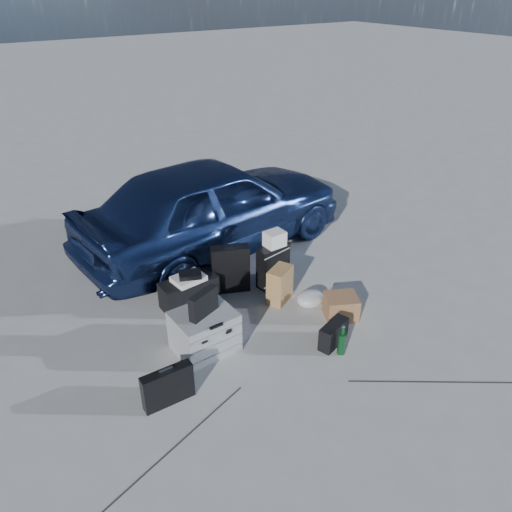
{
  "coord_description": "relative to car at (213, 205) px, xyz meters",
  "views": [
    {
      "loc": [
        -2.5,
        -3.2,
        3.41
      ],
      "look_at": [
        0.25,
        0.85,
        0.64
      ],
      "focal_mm": 35.0,
      "sensor_mm": 36.0,
      "label": 1
    }
  ],
  "objects": [
    {
      "name": "cardboard_box",
      "position": [
        0.35,
        -2.24,
        -0.52
      ],
      "size": [
        0.46,
        0.44,
        0.27
      ],
      "primitive_type": "cube",
      "rotation": [
        0.0,
        0.0,
        -0.47
      ],
      "color": "#966941",
      "rests_on": "ground"
    },
    {
      "name": "ground",
      "position": [
        -0.55,
        -2.32,
        -0.66
      ],
      "size": [
        60.0,
        60.0,
        0.0
      ],
      "primitive_type": "plane",
      "color": "#B0B0AB",
      "rests_on": "ground"
    },
    {
      "name": "pelican_case",
      "position": [
        -1.2,
        -1.86,
        -0.44
      ],
      "size": [
        0.61,
        0.51,
        0.44
      ],
      "primitive_type": "cube",
      "rotation": [
        0.0,
        0.0,
        0.02
      ],
      "color": "#9A9C9F",
      "rests_on": "ground"
    },
    {
      "name": "suitcase_right",
      "position": [
        0.13,
        -1.23,
        -0.39
      ],
      "size": [
        0.46,
        0.23,
        0.53
      ],
      "primitive_type": "cube",
      "rotation": [
        0.0,
        0.0,
        0.17
      ],
      "color": "black",
      "rests_on": "ground"
    },
    {
      "name": "kraft_bag",
      "position": [
        -0.03,
        -1.58,
        -0.44
      ],
      "size": [
        0.38,
        0.32,
        0.43
      ],
      "primitive_type": "cube",
      "rotation": [
        0.0,
        0.0,
        0.46
      ],
      "color": "#A58547",
      "rests_on": "ground"
    },
    {
      "name": "green_bottle",
      "position": [
        -0.08,
        -2.72,
        -0.49
      ],
      "size": [
        0.09,
        0.09,
        0.34
      ],
      "primitive_type": "cylinder",
      "rotation": [
        0.0,
        0.0,
        0.1
      ],
      "color": "black",
      "rests_on": "ground"
    },
    {
      "name": "messenger_bag",
      "position": [
        -0.05,
        -2.56,
        -0.52
      ],
      "size": [
        0.4,
        0.25,
        0.26
      ],
      "primitive_type": "cube",
      "rotation": [
        0.0,
        0.0,
        0.3
      ],
      "color": "black",
      "rests_on": "ground"
    },
    {
      "name": "car",
      "position": [
        0.0,
        0.0,
        0.0
      ],
      "size": [
        3.99,
        1.93,
        1.31
      ],
      "primitive_type": "imported",
      "rotation": [
        0.0,
        0.0,
        1.67
      ],
      "color": "navy",
      "rests_on": "ground"
    },
    {
      "name": "duffel_bag",
      "position": [
        -0.96,
        -1.05,
        -0.49
      ],
      "size": [
        0.67,
        0.29,
        0.33
      ],
      "primitive_type": "cube",
      "rotation": [
        0.0,
        0.0,
        -0.0
      ],
      "color": "black",
      "rests_on": "ground"
    },
    {
      "name": "suitcase_left",
      "position": [
        -0.39,
        -1.06,
        -0.36
      ],
      "size": [
        0.49,
        0.33,
        0.6
      ],
      "primitive_type": "cube",
      "rotation": [
        0.0,
        0.0,
        -0.41
      ],
      "color": "black",
      "rests_on": "ground"
    },
    {
      "name": "plastic_bag",
      "position": [
        0.2,
        -1.88,
        -0.56
      ],
      "size": [
        0.35,
        0.3,
        0.19
      ],
      "primitive_type": "ellipsoid",
      "rotation": [
        0.0,
        0.0,
        0.04
      ],
      "color": "#BBBCC2",
      "rests_on": "ground"
    },
    {
      "name": "flat_box_black",
      "position": [
        -0.95,
        -1.09,
        -0.23
      ],
      "size": [
        0.3,
        0.26,
        0.05
      ],
      "primitive_type": "cube",
      "rotation": [
        0.0,
        0.0,
        -0.39
      ],
      "color": "black",
      "rests_on": "flat_box_white"
    },
    {
      "name": "laptop_bag",
      "position": [
        -1.19,
        -1.87,
        -0.08
      ],
      "size": [
        0.36,
        0.21,
        0.26
      ],
      "primitive_type": "cube",
      "rotation": [
        0.0,
        0.0,
        0.36
      ],
      "color": "black",
      "rests_on": "pelican_case"
    },
    {
      "name": "briefcase",
      "position": [
        -1.84,
        -2.34,
        -0.47
      ],
      "size": [
        0.48,
        0.12,
        0.37
      ],
      "primitive_type": "cube",
      "rotation": [
        0.0,
        0.0,
        -0.02
      ],
      "color": "black",
      "rests_on": "ground"
    },
    {
      "name": "flat_box_white",
      "position": [
        -0.96,
        -1.07,
        -0.29
      ],
      "size": [
        0.38,
        0.3,
        0.06
      ],
      "primitive_type": "cube",
      "rotation": [
        0.0,
        0.0,
        0.1
      ],
      "color": "silver",
      "rests_on": "duffel_bag"
    },
    {
      "name": "white_carton",
      "position": [
        0.14,
        -1.23,
        -0.03
      ],
      "size": [
        0.24,
        0.2,
        0.19
      ],
      "primitive_type": "cube",
      "rotation": [
        0.0,
        0.0,
        0.03
      ],
      "color": "silver",
      "rests_on": "suitcase_right"
    }
  ]
}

